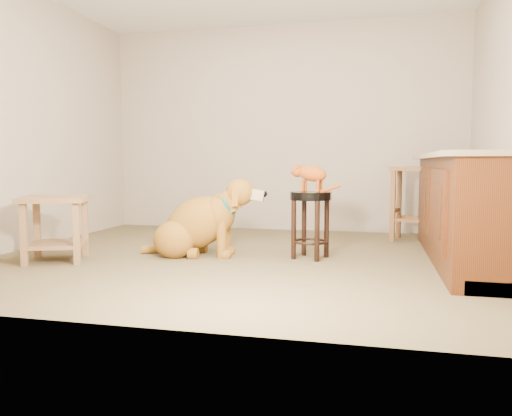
% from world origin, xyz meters
% --- Properties ---
extents(floor, '(4.50, 4.00, 0.01)m').
position_xyz_m(floor, '(0.00, 0.00, 0.00)').
color(floor, brown).
rests_on(floor, ground).
extents(room_shell, '(4.54, 4.04, 2.62)m').
position_xyz_m(room_shell, '(0.00, 0.00, 1.68)').
color(room_shell, '#A39683').
rests_on(room_shell, ground).
extents(cabinet_run, '(0.70, 2.56, 0.94)m').
position_xyz_m(cabinet_run, '(1.94, 0.30, 0.44)').
color(cabinet_run, '#431F0C').
rests_on(cabinet_run, ground).
extents(padded_stool, '(0.39, 0.39, 0.60)m').
position_xyz_m(padded_stool, '(0.60, 0.11, 0.43)').
color(padded_stool, black).
rests_on(padded_stool, ground).
extents(wood_stool, '(0.53, 0.53, 0.82)m').
position_xyz_m(wood_stool, '(1.57, 1.39, 0.43)').
color(wood_stool, brown).
rests_on(wood_stool, ground).
extents(side_table, '(0.71, 0.71, 0.57)m').
position_xyz_m(side_table, '(-1.56, -0.51, 0.37)').
color(side_table, brown).
rests_on(side_table, ground).
extents(golden_retriever, '(1.22, 0.62, 0.77)m').
position_xyz_m(golden_retriever, '(-0.43, 0.02, 0.29)').
color(golden_retriever, brown).
rests_on(golden_retriever, ground).
extents(tabby_kitten, '(0.46, 0.20, 0.28)m').
position_xyz_m(tabby_kitten, '(0.59, 0.12, 0.76)').
color(tabby_kitten, '#87390D').
rests_on(tabby_kitten, padded_stool).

